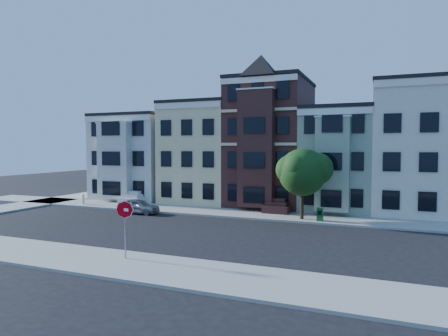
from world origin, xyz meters
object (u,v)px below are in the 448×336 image
at_px(street_tree, 302,176).
at_px(newspaper_box, 320,214).
at_px(parked_car, 138,206).
at_px(stop_sign, 125,226).
at_px(fire_hydrant, 83,200).

relative_size(street_tree, newspaper_box, 6.74).
relative_size(street_tree, parked_car, 1.80).
relative_size(newspaper_box, stop_sign, 0.31).
bearing_deg(parked_car, fire_hydrant, 73.62).
relative_size(fire_hydrant, stop_sign, 0.23).
height_order(street_tree, newspaper_box, street_tree).
relative_size(street_tree, fire_hydrant, 8.98).
xyz_separation_m(parked_car, fire_hydrant, (-7.80, 2.04, -0.11)).
bearing_deg(fire_hydrant, parked_car, -14.68).
bearing_deg(street_tree, newspaper_box, -13.82).
xyz_separation_m(newspaper_box, stop_sign, (-7.53, -13.97, 1.14)).
height_order(street_tree, fire_hydrant, street_tree).
xyz_separation_m(street_tree, newspaper_box, (1.44, -0.35, -2.88)).
bearing_deg(fire_hydrant, stop_sign, -43.05).
distance_m(street_tree, parked_car, 14.17).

